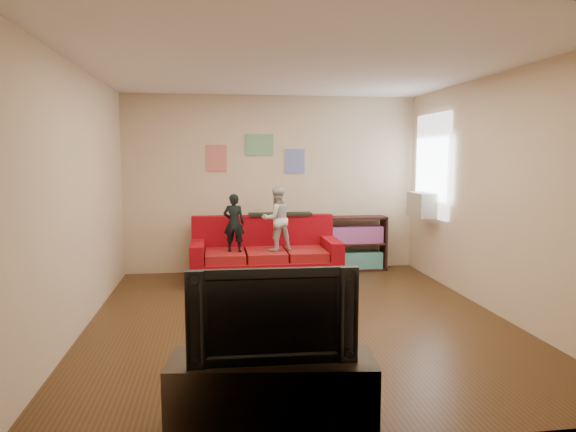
{
  "coord_description": "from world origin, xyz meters",
  "views": [
    {
      "loc": [
        -0.88,
        -5.39,
        1.79
      ],
      "look_at": [
        0.0,
        0.8,
        1.05
      ],
      "focal_mm": 32.0,
      "sensor_mm": 36.0,
      "label": 1
    }
  ],
  "objects": [
    {
      "name": "room_shell",
      "position": [
        0.0,
        0.0,
        1.35
      ],
      "size": [
        4.52,
        5.02,
        2.72
      ],
      "color": "#482D15",
      "rests_on": "ground"
    },
    {
      "name": "sofa",
      "position": [
        -0.18,
        1.92,
        0.31
      ],
      "size": [
        2.11,
        0.97,
        0.93
      ],
      "color": "#9A0812",
      "rests_on": "ground"
    },
    {
      "name": "child_a",
      "position": [
        -0.63,
        1.75,
        0.85
      ],
      "size": [
        0.33,
        0.26,
        0.82
      ],
      "primitive_type": "imported",
      "rotation": [
        0.0,
        0.0,
        2.93
      ],
      "color": "black",
      "rests_on": "sofa"
    },
    {
      "name": "child_b",
      "position": [
        -0.03,
        1.75,
        0.9
      ],
      "size": [
        0.53,
        0.47,
        0.91
      ],
      "primitive_type": "imported",
      "rotation": [
        0.0,
        0.0,
        3.48
      ],
      "color": "silver",
      "rests_on": "sofa"
    },
    {
      "name": "coffee_table",
      "position": [
        -0.4,
        0.24,
        0.4
      ],
      "size": [
        1.03,
        0.57,
        0.46
      ],
      "color": "#A97357",
      "rests_on": "ground"
    },
    {
      "name": "remote",
      "position": [
        -0.65,
        0.12,
        0.47
      ],
      "size": [
        0.2,
        0.05,
        0.02
      ],
      "primitive_type": "cube",
      "rotation": [
        0.0,
        0.0,
        -0.0
      ],
      "color": "black",
      "rests_on": "coffee_table"
    },
    {
      "name": "game_controller",
      "position": [
        -0.2,
        0.29,
        0.48
      ],
      "size": [
        0.16,
        0.06,
        0.03
      ],
      "primitive_type": "cube",
      "rotation": [
        0.0,
        0.0,
        -0.15
      ],
      "color": "white",
      "rests_on": "coffee_table"
    },
    {
      "name": "bookshelf",
      "position": [
        1.23,
        2.3,
        0.38
      ],
      "size": [
        1.06,
        0.32,
        0.85
      ],
      "color": "#341B16",
      "rests_on": "ground"
    },
    {
      "name": "window",
      "position": [
        2.22,
        1.65,
        1.64
      ],
      "size": [
        0.04,
        1.08,
        1.48
      ],
      "primitive_type": "cube",
      "color": "white",
      "rests_on": "room_shell"
    },
    {
      "name": "ac_unit",
      "position": [
        2.1,
        1.65,
        1.08
      ],
      "size": [
        0.28,
        0.55,
        0.35
      ],
      "primitive_type": "cube",
      "color": "#B7B2A3",
      "rests_on": "window"
    },
    {
      "name": "artwork_left",
      "position": [
        -0.85,
        2.48,
        1.75
      ],
      "size": [
        0.3,
        0.01,
        0.4
      ],
      "primitive_type": "cube",
      "color": "#D87266",
      "rests_on": "room_shell"
    },
    {
      "name": "artwork_center",
      "position": [
        -0.2,
        2.48,
        1.95
      ],
      "size": [
        0.42,
        0.01,
        0.32
      ],
      "primitive_type": "cube",
      "color": "#72B27F",
      "rests_on": "room_shell"
    },
    {
      "name": "artwork_right",
      "position": [
        0.35,
        2.48,
        1.7
      ],
      "size": [
        0.3,
        0.01,
        0.38
      ],
      "primitive_type": "cube",
      "color": "#727FCC",
      "rests_on": "room_shell"
    },
    {
      "name": "file_box",
      "position": [
        0.68,
        1.57,
        0.16
      ],
      "size": [
        0.45,
        0.34,
        0.31
      ],
      "color": "beige",
      "rests_on": "ground"
    },
    {
      "name": "tv_stand",
      "position": [
        -0.54,
        -2.25,
        0.25
      ],
      "size": [
        1.37,
        0.6,
        0.5
      ],
      "primitive_type": "cube",
      "rotation": [
        0.0,
        0.0,
        -0.12
      ],
      "color": "#392C1F",
      "rests_on": "ground"
    },
    {
      "name": "television",
      "position": [
        -0.54,
        -2.25,
        0.8
      ],
      "size": [
        1.06,
        0.17,
        0.61
      ],
      "primitive_type": "imported",
      "rotation": [
        0.0,
        0.0,
        -0.03
      ],
      "color": "black",
      "rests_on": "tv_stand"
    },
    {
      "name": "tissue",
      "position": [
        0.79,
        0.74,
        0.05
      ],
      "size": [
        0.11,
        0.11,
        0.1
      ],
      "primitive_type": "sphere",
      "rotation": [
        0.0,
        0.0,
        0.12
      ],
      "color": "silver",
      "rests_on": "ground"
    }
  ]
}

